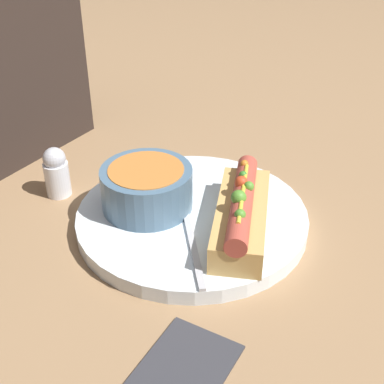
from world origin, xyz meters
The scene contains 7 objects.
ground_plane centered at (0.00, 0.00, 0.00)m, with size 4.00×4.00×0.00m, color #93704C.
dinner_plate centered at (0.00, 0.00, 0.01)m, with size 0.29×0.29×0.02m.
hot_dog centered at (0.00, -0.07, 0.04)m, with size 0.18×0.12×0.06m.
soup_bowl centered at (-0.02, 0.05, 0.05)m, with size 0.11×0.11×0.05m.
spoon centered at (-0.02, 0.00, 0.02)m, with size 0.15×0.13×0.01m.
napkin centered at (-0.21, -0.12, 0.00)m, with size 0.14×0.08×0.01m.
salt_shaker centered at (-0.04, 0.19, 0.03)m, with size 0.03×0.03×0.07m.
Camera 1 is at (-0.46, -0.30, 0.40)m, focal length 50.00 mm.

